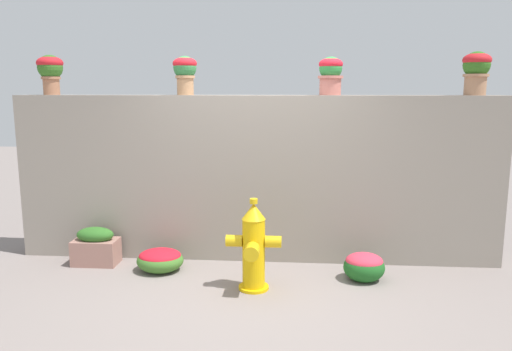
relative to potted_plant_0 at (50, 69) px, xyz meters
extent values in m
plane|color=gray|center=(2.47, -1.03, -2.26)|extent=(24.00, 24.00, 0.00)
cube|color=gray|center=(2.47, -0.01, -1.28)|extent=(5.70, 0.41, 1.96)
cylinder|color=#AB6F4F|center=(0.00, 0.00, -0.20)|extent=(0.19, 0.19, 0.22)
cylinder|color=#AB6F4F|center=(0.00, 0.00, -0.10)|extent=(0.22, 0.22, 0.03)
sphere|color=#366D23|center=(0.00, 0.00, 0.02)|extent=(0.29, 0.29, 0.29)
ellipsoid|color=red|center=(0.00, 0.00, 0.07)|extent=(0.31, 0.31, 0.16)
cylinder|color=#AE7D56|center=(1.65, -0.04, -0.19)|extent=(0.19, 0.19, 0.22)
cylinder|color=#AE7D56|center=(1.65, -0.04, -0.09)|extent=(0.23, 0.23, 0.03)
sphere|color=#30723B|center=(1.65, -0.04, 0.01)|extent=(0.27, 0.27, 0.27)
ellipsoid|color=red|center=(1.65, -0.04, 0.06)|extent=(0.28, 0.28, 0.15)
cylinder|color=#BF6B5F|center=(3.33, 0.01, -0.19)|extent=(0.25, 0.25, 0.22)
cylinder|color=#BF6B5F|center=(3.33, 0.01, -0.10)|extent=(0.29, 0.29, 0.03)
sphere|color=#2E833B|center=(3.33, 0.01, 0.00)|extent=(0.26, 0.26, 0.26)
ellipsoid|color=red|center=(3.33, 0.01, 0.05)|extent=(0.28, 0.28, 0.14)
cylinder|color=tan|center=(4.94, -0.03, -0.19)|extent=(0.24, 0.24, 0.24)
cylinder|color=tan|center=(4.94, -0.03, -0.08)|extent=(0.28, 0.28, 0.03)
sphere|color=#346D20|center=(4.94, -0.03, 0.03)|extent=(0.29, 0.29, 0.29)
ellipsoid|color=red|center=(4.94, -0.03, 0.08)|extent=(0.31, 0.31, 0.16)
cylinder|color=#EEB80B|center=(2.53, -1.03, -2.25)|extent=(0.31, 0.31, 0.03)
cylinder|color=#EEB80B|center=(2.53, -1.03, -1.89)|extent=(0.23, 0.23, 0.74)
cone|color=gold|center=(2.53, -1.03, -1.44)|extent=(0.24, 0.24, 0.16)
cylinder|color=gold|center=(2.53, -1.03, -1.34)|extent=(0.08, 0.08, 0.05)
cylinder|color=gold|center=(2.33, -1.03, -1.76)|extent=(0.17, 0.12, 0.12)
cylinder|color=gold|center=(2.73, -1.03, -1.76)|extent=(0.17, 0.12, 0.12)
cylinder|color=gold|center=(2.53, -1.23, -1.80)|extent=(0.15, 0.18, 0.15)
ellipsoid|color=#41762B|center=(1.43, -0.59, -2.15)|extent=(0.53, 0.47, 0.26)
ellipsoid|color=red|center=(1.43, -0.59, -2.09)|extent=(0.47, 0.42, 0.14)
ellipsoid|color=#1F5F22|center=(3.69, -0.70, -2.12)|extent=(0.44, 0.40, 0.31)
ellipsoid|color=#E2364C|center=(3.69, -0.70, -2.05)|extent=(0.40, 0.35, 0.17)
cube|color=#A17164|center=(0.62, -0.44, -2.12)|extent=(0.51, 0.31, 0.29)
ellipsoid|color=#2E6723|center=(0.62, -0.44, -1.91)|extent=(0.44, 0.26, 0.18)
camera|label=1|loc=(2.94, -5.85, -0.23)|focal=34.86mm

